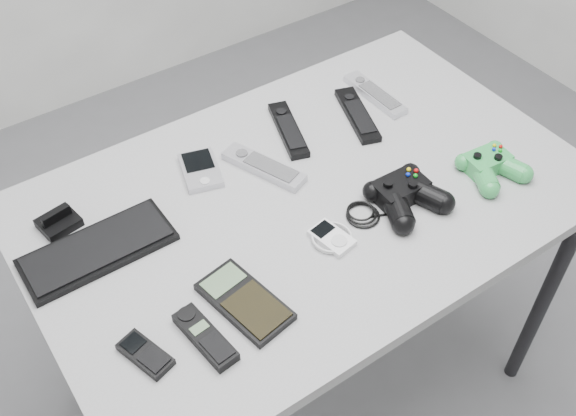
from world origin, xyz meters
TOP-DOWN VIEW (x-y plane):
  - floor at (0.00, 0.00)m, footprint 3.50×3.50m
  - desk at (-0.07, 0.09)m, footprint 1.18×0.76m
  - pda_keyboard at (-0.50, 0.19)m, footprint 0.29×0.13m
  - dock_bracket at (-0.54, 0.30)m, footprint 0.09×0.08m
  - pda at (-0.22, 0.28)m, footprint 0.11×0.14m
  - remote_silver_a at (-0.10, 0.21)m, footprint 0.12×0.20m
  - remote_black_a at (0.01, 0.28)m, footprint 0.10×0.20m
  - remote_black_b at (0.18, 0.24)m, footprint 0.11×0.21m
  - remote_silver_b at (0.26, 0.27)m, footprint 0.05×0.19m
  - mobile_phone at (-0.53, -0.07)m, footprint 0.07×0.11m
  - cordless_handset at (-0.42, -0.10)m, footprint 0.06×0.15m
  - calculator at (-0.33, -0.07)m, footprint 0.12×0.19m
  - mp3_player at (-0.10, -0.04)m, footprint 0.10×0.10m
  - controller_black at (0.08, -0.04)m, footprint 0.27×0.17m
  - controller_green at (0.30, -0.08)m, footprint 0.15×0.16m

SIDE VIEW (x-z plane):
  - floor at x=0.00m, z-range 0.00..0.00m
  - desk at x=-0.07m, z-range 0.33..1.11m
  - mp3_player at x=-0.10m, z-range 0.79..0.80m
  - mobile_phone at x=-0.53m, z-range 0.79..0.80m
  - pda_keyboard at x=-0.50m, z-range 0.79..0.81m
  - calculator at x=-0.33m, z-range 0.79..0.81m
  - remote_black_b at x=0.18m, z-range 0.79..0.81m
  - pda at x=-0.22m, z-range 0.79..0.81m
  - remote_silver_b at x=0.26m, z-range 0.79..0.81m
  - remote_black_a at x=0.01m, z-range 0.79..0.81m
  - remote_silver_a at x=-0.10m, z-range 0.79..0.81m
  - cordless_handset at x=-0.42m, z-range 0.79..0.81m
  - dock_bracket at x=-0.54m, z-range 0.79..0.83m
  - controller_green at x=0.30m, z-range 0.79..0.83m
  - controller_black at x=0.08m, z-range 0.79..0.84m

